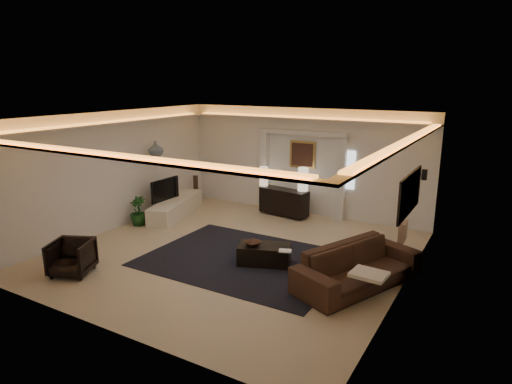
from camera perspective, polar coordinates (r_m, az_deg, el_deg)
The scene contains 33 objects.
floor at distance 9.68m, azimuth -2.83°, elevation -7.80°, with size 7.00×7.00×0.00m, color #D2B38B.
ceiling at distance 9.01m, azimuth -3.06°, elevation 9.57°, with size 7.00×7.00×0.00m, color white.
wall_back at distance 12.26m, azimuth 6.01°, elevation 3.90°, with size 7.00×7.00×0.00m, color white.
wall_front at distance 6.70m, azimuth -19.51°, elevation -5.57°, with size 7.00×7.00×0.00m, color white.
wall_left at distance 11.48m, azimuth -17.77°, elevation 2.60°, with size 7.00×7.00×0.00m, color white.
wall_right at distance 7.95m, azimuth 18.76°, elevation -2.44°, with size 7.00×7.00×0.00m, color white.
cove_soffit at distance 9.03m, azimuth -3.03°, elevation 7.80°, with size 7.00×7.00×0.04m, color silver.
daylight_slit at distance 11.78m, azimuth 11.96°, elevation 2.75°, with size 0.25×0.03×1.00m, color white.
area_rug at distance 9.32m, azimuth -1.42°, elevation -8.64°, with size 4.00×3.00×0.01m, color black.
pilaster_left at distance 12.74m, azimuth 1.06°, elevation 2.76°, with size 0.22×0.20×2.20m, color silver.
pilaster_right at distance 11.82m, azimuth 10.86°, elevation 1.61°, with size 0.22×0.20×2.20m, color silver.
alcove_header at distance 12.05m, azimuth 5.91°, elevation 7.57°, with size 2.52×0.20×0.12m, color silver.
painting_frame at distance 12.20m, azimuth 5.98°, elevation 4.80°, with size 0.74×0.04×0.74m, color tan.
painting_canvas at distance 12.17m, azimuth 5.93°, elevation 4.78°, with size 0.62×0.02×0.62m, color #4C2D1E.
art_panel_frame at distance 8.18m, azimuth 19.12°, elevation -0.20°, with size 0.04×1.64×0.74m, color black.
art_panel_gold at distance 8.18m, azimuth 18.95°, elevation -0.18°, with size 0.02×1.50×0.62m, color tan.
wall_sconce at distance 10.03m, azimuth 20.77°, elevation 2.09°, with size 0.12×0.12×0.22m, color black.
wall_niche at distance 12.37m, azimuth -12.88°, elevation 4.66°, with size 0.10×0.55×0.04m, color silver.
console at distance 12.14m, azimuth 3.59°, elevation -1.23°, with size 1.38×0.43×0.69m, color black.
lamp_left at distance 12.38m, azimuth 1.00°, elevation 2.38°, with size 0.24×0.24×0.54m, color beige.
lamp_right at distance 11.89m, azimuth 6.06°, elevation 1.80°, with size 0.28×0.28×0.62m, color #FFE9CC.
media_ledge at distance 12.44m, azimuth -10.20°, elevation -1.89°, with size 0.61×2.45×0.46m, color silver.
tv at distance 12.29m, azimuth -11.94°, elevation 0.34°, with size 0.14×1.03×0.59m, color black.
figurine at distance 13.41m, azimuth -7.75°, elevation 1.20°, with size 0.15×0.15×0.39m, color #36291D.
ginger_jar at distance 11.96m, azimuth -12.74°, elevation 5.43°, with size 0.39×0.39×0.41m, color #384855.
plant at distance 11.74m, azimuth -14.87°, elevation -2.38°, with size 0.42×0.42×0.74m, color #184416.
sofa at distance 8.31m, azimuth 12.96°, elevation -9.26°, with size 0.98×2.51×0.73m, color #433121.
throw_blanket at distance 7.58m, azimuth 14.30°, elevation -10.19°, with size 0.56×0.46×0.06m, color white.
throw_pillow at distance 9.81m, azimuth 18.29°, elevation -4.82°, with size 0.13×0.42×0.42m, color #A27F61.
coffee_table at distance 9.07m, azimuth 1.07°, elevation -7.95°, with size 1.04×0.57×0.39m, color black.
bowl at distance 8.97m, azimuth -0.46°, elevation -6.53°, with size 0.32×0.32×0.08m, color #332013.
magazine at distance 8.68m, azimuth 3.76°, elevation -7.47°, with size 0.24×0.17×0.03m, color white.
armchair at distance 9.25m, azimuth -22.58°, elevation -7.76°, with size 0.72×0.74×0.67m, color black.
Camera 1 is at (4.90, -7.52, 3.62)m, focal length 31.20 mm.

